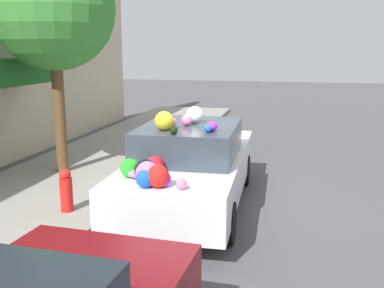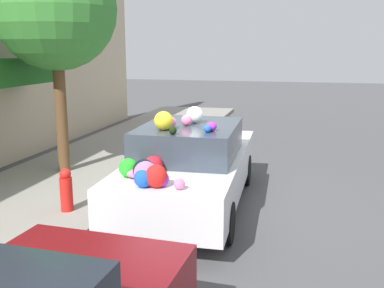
# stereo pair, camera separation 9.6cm
# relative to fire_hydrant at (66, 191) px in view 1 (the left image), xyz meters

# --- Properties ---
(ground_plane) EXTENTS (60.00, 60.00, 0.00)m
(ground_plane) POSITION_rel_fire_hydrant_xyz_m (1.03, -1.77, -0.46)
(ground_plane) COLOR #4C4C4F
(sidewalk_curb) EXTENTS (24.00, 3.20, 0.11)m
(sidewalk_curb) POSITION_rel_fire_hydrant_xyz_m (1.03, 0.93, -0.40)
(sidewalk_curb) COLOR gray
(sidewalk_curb) RESTS_ON ground
(street_tree) EXTENTS (2.47, 2.47, 4.57)m
(street_tree) POSITION_rel_fire_hydrant_xyz_m (2.16, 1.27, 2.97)
(street_tree) COLOR brown
(street_tree) RESTS_ON sidewalk_curb
(fire_hydrant) EXTENTS (0.20, 0.20, 0.70)m
(fire_hydrant) POSITION_rel_fire_hydrant_xyz_m (0.00, 0.00, 0.00)
(fire_hydrant) COLOR red
(fire_hydrant) RESTS_ON sidewalk_curb
(art_car) EXTENTS (4.59, 1.89, 1.74)m
(art_car) POSITION_rel_fire_hydrant_xyz_m (0.96, -1.81, 0.30)
(art_car) COLOR silver
(art_car) RESTS_ON ground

